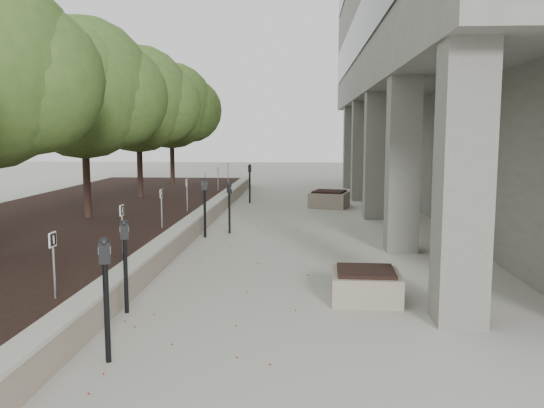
% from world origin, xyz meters
% --- Properties ---
extents(ground, '(90.00, 90.00, 0.00)m').
position_xyz_m(ground, '(0.00, 0.00, 0.00)').
color(ground, '#AAA49C').
rests_on(ground, ground).
extents(retaining_wall, '(0.39, 26.00, 0.50)m').
position_xyz_m(retaining_wall, '(-1.82, 9.00, 0.25)').
color(retaining_wall, '#9F917E').
rests_on(retaining_wall, ground).
extents(planting_bed, '(7.00, 26.00, 0.40)m').
position_xyz_m(planting_bed, '(-5.50, 9.00, 0.20)').
color(planting_bed, black).
rests_on(planting_bed, ground).
extents(crabapple_tree_3, '(4.60, 4.00, 5.44)m').
position_xyz_m(crabapple_tree_3, '(-4.80, 8.00, 3.12)').
color(crabapple_tree_3, '#365520').
rests_on(crabapple_tree_3, planting_bed).
extents(crabapple_tree_4, '(4.60, 4.00, 5.44)m').
position_xyz_m(crabapple_tree_4, '(-4.80, 13.00, 3.12)').
color(crabapple_tree_4, '#365520').
rests_on(crabapple_tree_4, planting_bed).
extents(crabapple_tree_5, '(4.60, 4.00, 5.44)m').
position_xyz_m(crabapple_tree_5, '(-4.80, 18.00, 3.12)').
color(crabapple_tree_5, '#365520').
rests_on(crabapple_tree_5, planting_bed).
extents(parking_sign_2, '(0.04, 0.22, 0.96)m').
position_xyz_m(parking_sign_2, '(-2.35, 0.50, 0.88)').
color(parking_sign_2, black).
rests_on(parking_sign_2, planting_bed).
extents(parking_sign_3, '(0.04, 0.22, 0.96)m').
position_xyz_m(parking_sign_3, '(-2.35, 3.50, 0.88)').
color(parking_sign_3, black).
rests_on(parking_sign_3, planting_bed).
extents(parking_sign_4, '(0.04, 0.22, 0.96)m').
position_xyz_m(parking_sign_4, '(-2.35, 6.50, 0.88)').
color(parking_sign_4, black).
rests_on(parking_sign_4, planting_bed).
extents(parking_sign_5, '(0.04, 0.22, 0.96)m').
position_xyz_m(parking_sign_5, '(-2.35, 9.50, 0.88)').
color(parking_sign_5, black).
rests_on(parking_sign_5, planting_bed).
extents(parking_sign_6, '(0.04, 0.22, 0.96)m').
position_xyz_m(parking_sign_6, '(-2.35, 12.50, 0.88)').
color(parking_sign_6, black).
rests_on(parking_sign_6, planting_bed).
extents(parking_sign_7, '(0.04, 0.22, 0.96)m').
position_xyz_m(parking_sign_7, '(-2.35, 15.50, 0.88)').
color(parking_sign_7, black).
rests_on(parking_sign_7, planting_bed).
extents(parking_sign_8, '(0.04, 0.22, 0.96)m').
position_xyz_m(parking_sign_8, '(-2.35, 18.50, 0.88)').
color(parking_sign_8, black).
rests_on(parking_sign_8, planting_bed).
extents(parking_meter_1, '(0.18, 0.15, 1.53)m').
position_xyz_m(parking_meter_1, '(-1.17, -0.71, 0.76)').
color(parking_meter_1, black).
rests_on(parking_meter_1, ground).
extents(parking_meter_2, '(0.17, 0.15, 1.44)m').
position_xyz_m(parking_meter_2, '(-1.53, 1.13, 0.72)').
color(parking_meter_2, black).
rests_on(parking_meter_2, ground).
extents(parking_meter_3, '(0.16, 0.14, 1.40)m').
position_xyz_m(parking_meter_3, '(-0.88, 8.04, 0.70)').
color(parking_meter_3, black).
rests_on(parking_meter_3, ground).
extents(parking_meter_4, '(0.18, 0.15, 1.58)m').
position_xyz_m(parking_meter_4, '(-1.44, 7.39, 0.79)').
color(parking_meter_4, black).
rests_on(parking_meter_4, ground).
extents(parking_meter_5, '(0.16, 0.12, 1.52)m').
position_xyz_m(parking_meter_5, '(-0.98, 14.72, 0.76)').
color(parking_meter_5, black).
rests_on(parking_meter_5, ground).
extents(planter_front, '(1.14, 1.14, 0.52)m').
position_xyz_m(planter_front, '(2.18, 2.02, 0.26)').
color(planter_front, '#9F917E').
rests_on(planter_front, ground).
extents(planter_back, '(1.61, 1.61, 0.61)m').
position_xyz_m(planter_back, '(2.07, 13.69, 0.31)').
color(planter_back, '#9F917E').
rests_on(planter_back, ground).
extents(berry_scatter, '(3.30, 14.10, 0.02)m').
position_xyz_m(berry_scatter, '(-0.10, 5.00, 0.01)').
color(berry_scatter, maroon).
rests_on(berry_scatter, ground).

